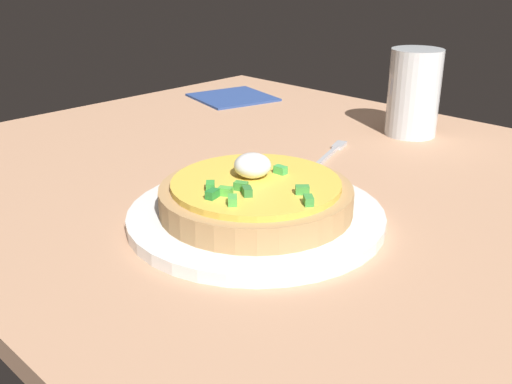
# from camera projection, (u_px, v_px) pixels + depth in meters

# --- Properties ---
(dining_table) EXTENTS (1.14, 0.78, 0.02)m
(dining_table) POSITION_uv_depth(u_px,v_px,m) (343.00, 201.00, 0.68)
(dining_table) COLOR tan
(dining_table) RESTS_ON ground
(plate) EXTENTS (0.26, 0.26, 0.01)m
(plate) POSITION_uv_depth(u_px,v_px,m) (256.00, 216.00, 0.60)
(plate) COLOR white
(plate) RESTS_ON dining_table
(pizza) EXTENTS (0.19, 0.19, 0.06)m
(pizza) POSITION_uv_depth(u_px,v_px,m) (256.00, 195.00, 0.59)
(pizza) COLOR tan
(pizza) RESTS_ON plate
(cup_near) EXTENTS (0.07, 0.07, 0.13)m
(cup_near) POSITION_uv_depth(u_px,v_px,m) (414.00, 95.00, 0.86)
(cup_near) COLOR silver
(cup_near) RESTS_ON dining_table
(fork) EXTENTS (0.05, 0.11, 0.00)m
(fork) POSITION_uv_depth(u_px,v_px,m) (332.00, 152.00, 0.80)
(fork) COLOR #B7B7BC
(fork) RESTS_ON dining_table
(napkin) EXTENTS (0.16, 0.16, 0.00)m
(napkin) POSITION_uv_depth(u_px,v_px,m) (233.00, 97.00, 1.10)
(napkin) COLOR navy
(napkin) RESTS_ON dining_table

